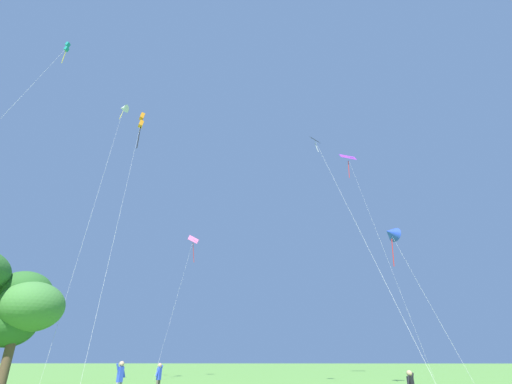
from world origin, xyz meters
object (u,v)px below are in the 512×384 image
Objects in this scene: kite_orange_box at (141,122)px; kite_white_distant at (123,109)px; kite_teal_box at (62,53)px; kite_black_large at (321,154)px; kite_blue_delta at (391,233)px; kite_pink_low at (192,247)px; tree_right_cluster at (23,307)px; person_foreground_watcher at (120,378)px; person_in_blue_jacket at (159,376)px; kite_purple_streamer at (349,163)px.

kite_white_distant is (-2.64, 1.20, 2.61)m from kite_orange_box.
kite_teal_box is at bearing -129.76° from kite_orange_box.
kite_blue_delta is (5.78, 3.40, -5.82)m from kite_black_large.
kite_black_large is at bearing 6.36° from kite_teal_box.
kite_orange_box is 15.76m from kite_pink_low.
kite_blue_delta is at bearing -3.97° from kite_white_distant.
kite_blue_delta is 1.70× the size of tree_right_cluster.
person_foreground_watcher is (6.20, -12.99, -22.58)m from kite_orange_box.
kite_orange_box is 8.97m from kite_teal_box.
person_in_blue_jacket is (12.41, -3.24, -25.67)m from kite_teal_box.
kite_white_distant reaches higher than person_in_blue_jacket.
kite_purple_streamer is 18.38× the size of person_foreground_watcher.
kite_purple_streamer is at bearing 31.54° from kite_white_distant.
kite_purple_streamer is at bearing 15.86° from kite_pink_low.
kite_purple_streamer is 38.93m from kite_teal_box.
kite_pink_low is 10.13× the size of person_in_blue_jacket.
tree_right_cluster is (-3.09, -6.59, -18.82)m from kite_orange_box.
kite_purple_streamer is at bearing 41.46° from tree_right_cluster.
kite_purple_streamer is 1.13× the size of kite_white_distant.
kite_orange_box is 26.78m from person_foreground_watcher.
person_in_blue_jacket is (9.65, -10.94, -25.25)m from kite_white_distant.
kite_teal_box is at bearing -168.21° from kite_blue_delta.
kite_teal_box reaches higher than person_in_blue_jacket.
kite_orange_box is 0.88× the size of kite_teal_box.
kite_white_distant reaches higher than kite_black_large.
kite_white_distant is 1.72× the size of kite_pink_low.
kite_teal_box is (-5.40, -6.49, 3.02)m from kite_orange_box.
kite_black_large is 8.88m from kite_blue_delta.
kite_white_distant is (2.76, 7.69, -0.41)m from kite_teal_box.
kite_teal_box is (-28.36, -5.92, 15.23)m from kite_blue_delta.
kite_pink_low is at bearing 70.37° from tree_right_cluster.
kite_purple_streamer is at bearing 84.40° from kite_blue_delta.
kite_white_distant is (-19.82, 5.18, 9.00)m from kite_black_large.
person_in_blue_jacket is (3.47, -21.73, -13.07)m from kite_pink_low.
kite_orange_box is 20.18m from tree_right_cluster.
kite_pink_low is at bearing 60.21° from kite_white_distant.
tree_right_cluster is (-20.27, -2.62, -12.43)m from kite_black_large.
kite_purple_streamer is 4.26× the size of tree_right_cluster.
person_foreground_watcher is 1.07× the size of person_in_blue_jacket.
kite_orange_box is at bearing -24.47° from kite_white_distant.
kite_purple_streamer is 45.27m from person_foreground_watcher.
kite_teal_box is 28.85m from person_foreground_watcher.
kite_black_large is 12.79× the size of person_in_blue_jacket.
person_in_blue_jacket is at bearing -48.57° from kite_white_distant.
kite_blue_delta is 23.29m from person_foreground_watcher.
tree_right_cluster is at bearing 162.73° from person_in_blue_jacket.
kite_black_large is 20.02m from person_in_blue_jacket.
kite_pink_low is (-19.42, 12.57, 2.63)m from kite_blue_delta.
kite_teal_box is 17.07× the size of person_foreground_watcher.
kite_orange_box is 31.00m from kite_purple_streamer.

